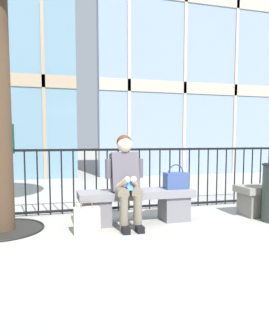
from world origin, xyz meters
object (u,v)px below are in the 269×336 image
at_px(shopping_bag, 87,220).
at_px(stone_bench, 136,203).
at_px(handbag_on_bench, 176,180).
at_px(seated_person_with_phone, 126,177).

bearing_deg(shopping_bag, stone_bench, 26.12).
bearing_deg(stone_bench, shopping_bag, -153.88).
xyz_separation_m(stone_bench, handbag_on_bench, (0.58, -0.01, 0.30)).
height_order(stone_bench, shopping_bag, stone_bench).
height_order(handbag_on_bench, shopping_bag, handbag_on_bench).
bearing_deg(seated_person_with_phone, shopping_bag, -157.39).
bearing_deg(seated_person_with_phone, handbag_on_bench, 8.88).
distance_m(handbag_on_bench, shopping_bag, 1.41).
relative_size(handbag_on_bench, shopping_bag, 0.83).
distance_m(seated_person_with_phone, shopping_bag, 0.77).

